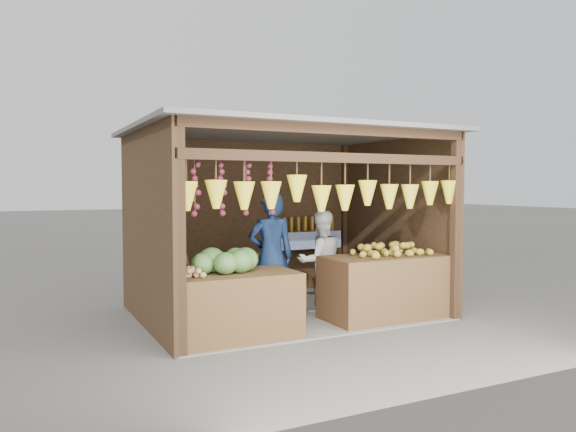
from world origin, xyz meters
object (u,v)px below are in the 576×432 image
object	(u,v)px
counter_right	(385,287)
woman_standing	(320,261)
vendor_seated	(175,270)
counter_left	(236,306)
man_standing	(271,256)

from	to	relation	value
counter_right	woman_standing	bearing A→B (deg)	127.18
woman_standing	counter_right	bearing A→B (deg)	132.47
counter_right	vendor_seated	world-z (taller)	vendor_seated
counter_left	man_standing	distance (m)	1.24
counter_left	counter_right	size ratio (longest dim) A/B	0.84
woman_standing	counter_left	bearing A→B (deg)	32.15
counter_left	vendor_seated	xyz separation A→B (m)	(-0.47, 1.01, 0.33)
vendor_seated	woman_standing	bearing A→B (deg)	-158.32
woman_standing	vendor_seated	xyz separation A→B (m)	(-2.12, 0.18, -0.01)
counter_right	vendor_seated	size ratio (longest dim) A/B	1.84
woman_standing	man_standing	bearing A→B (deg)	8.08
counter_right	man_standing	size ratio (longest dim) A/B	1.00
counter_left	man_standing	bearing A→B (deg)	43.73
vendor_seated	counter_left	bearing A→B (deg)	141.46
man_standing	woman_standing	size ratio (longest dim) A/B	1.17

